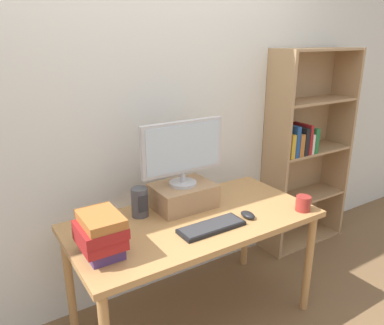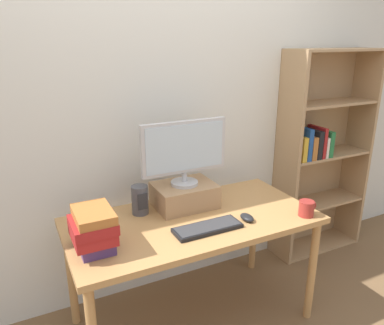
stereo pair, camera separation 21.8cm
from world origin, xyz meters
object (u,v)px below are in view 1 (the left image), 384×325
object	(u,v)px
riser_box	(183,195)
coffee_mug	(303,203)
bookshelf_unit	(304,149)
computer_mouse	(248,215)
computer_monitor	(183,150)
keyboard	(211,227)
desk_speaker	(140,202)
book_stack	(101,234)
desk	(194,229)

from	to	relation	value
riser_box	coffee_mug	bearing A→B (deg)	-37.19
bookshelf_unit	computer_mouse	bearing A→B (deg)	-153.61
riser_box	computer_monitor	size ratio (longest dim) A/B	0.68
keyboard	desk_speaker	size ratio (longest dim) A/B	2.18
computer_monitor	coffee_mug	distance (m)	0.81
riser_box	book_stack	bearing A→B (deg)	-156.80
bookshelf_unit	computer_mouse	distance (m)	1.20
computer_monitor	keyboard	bearing A→B (deg)	-93.52
computer_monitor	desk_speaker	distance (m)	0.40
computer_mouse	desk_speaker	bearing A→B (deg)	145.19
book_stack	computer_mouse	bearing A→B (deg)	-4.95
computer_monitor	computer_mouse	distance (m)	0.55
book_stack	bookshelf_unit	bearing A→B (deg)	13.24
desk	bookshelf_unit	world-z (taller)	bookshelf_unit
keyboard	book_stack	xyz separation A→B (m)	(-0.61, 0.07, 0.10)
computer_monitor	coffee_mug	bearing A→B (deg)	-37.10
computer_mouse	coffee_mug	world-z (taller)	coffee_mug
keyboard	computer_monitor	bearing A→B (deg)	86.48
keyboard	coffee_mug	bearing A→B (deg)	-10.18
keyboard	coffee_mug	distance (m)	0.63
desk	book_stack	world-z (taller)	book_stack
computer_mouse	keyboard	bearing A→B (deg)	179.28
coffee_mug	book_stack	bearing A→B (deg)	171.51
desk	computer_monitor	bearing A→B (deg)	80.36
computer_mouse	computer_monitor	bearing A→B (deg)	125.04
coffee_mug	computer_monitor	bearing A→B (deg)	142.90
computer_monitor	keyboard	size ratio (longest dim) A/B	1.42
desk_speaker	book_stack	bearing A→B (deg)	-139.50
computer_mouse	desk_speaker	distance (m)	0.64
riser_box	computer_mouse	distance (m)	0.42
desk	desk_speaker	world-z (taller)	desk_speaker
desk	desk_speaker	distance (m)	0.36
bookshelf_unit	book_stack	size ratio (longest dim) A/B	6.51
book_stack	desk_speaker	distance (m)	0.45
computer_monitor	riser_box	bearing A→B (deg)	90.00
computer_monitor	book_stack	world-z (taller)	computer_monitor
keyboard	desk	bearing A→B (deg)	93.10
computer_mouse	coffee_mug	size ratio (longest dim) A/B	0.86
computer_monitor	coffee_mug	world-z (taller)	computer_monitor
bookshelf_unit	desk_speaker	distance (m)	1.60
riser_box	book_stack	world-z (taller)	book_stack
riser_box	desk_speaker	distance (m)	0.29
riser_box	computer_mouse	bearing A→B (deg)	-55.08
book_stack	desk_speaker	xyz separation A→B (m)	(0.34, 0.29, -0.03)
desk	riser_box	size ratio (longest dim) A/B	3.93
desk	desk_speaker	bearing A→B (deg)	142.27
desk	riser_box	distance (m)	0.23
keyboard	computer_mouse	world-z (taller)	computer_mouse
bookshelf_unit	computer_monitor	distance (m)	1.34
keyboard	computer_mouse	xyz separation A→B (m)	(0.26, -0.00, 0.01)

